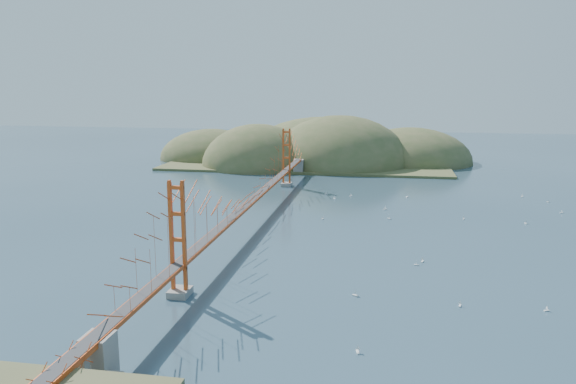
% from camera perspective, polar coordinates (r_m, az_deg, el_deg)
% --- Properties ---
extents(ground, '(320.00, 320.00, 0.00)m').
position_cam_1_polar(ground, '(85.24, -3.74, -3.08)').
color(ground, '#2A4255').
rests_on(ground, ground).
extents(bridge, '(2.20, 94.40, 12.00)m').
position_cam_1_polar(bridge, '(83.96, -3.77, 1.59)').
color(bridge, gray).
rests_on(bridge, ground).
extents(fort, '(3.70, 2.30, 1.75)m').
position_cam_1_polar(fort, '(42.94, -19.29, -17.83)').
color(fort, maroon).
rests_on(fort, ground).
extents(far_headlands, '(84.00, 58.00, 25.00)m').
position_cam_1_polar(far_headlands, '(151.21, 3.27, 3.24)').
color(far_headlands, brown).
rests_on(far_headlands, ground).
extents(sailboat_5, '(0.58, 0.58, 0.65)m').
position_cam_1_polar(sailboat_5, '(91.36, 23.01, -2.90)').
color(sailboat_5, white).
rests_on(sailboat_5, ground).
extents(sailboat_4, '(0.52, 0.56, 0.63)m').
position_cam_1_polar(sailboat_4, '(90.85, 17.41, -2.59)').
color(sailboat_4, white).
rests_on(sailboat_4, ground).
extents(sailboat_14, '(0.61, 0.63, 0.71)m').
position_cam_1_polar(sailboat_14, '(68.67, 13.49, -6.81)').
color(sailboat_14, white).
rests_on(sailboat_14, ground).
extents(sailboat_2, '(0.51, 0.42, 0.60)m').
position_cam_1_polar(sailboat_2, '(67.36, 12.90, -7.15)').
color(sailboat_2, white).
rests_on(sailboat_2, ground).
extents(sailboat_12, '(0.59, 0.59, 0.66)m').
position_cam_1_polar(sailboat_12, '(105.92, 3.89, -0.16)').
color(sailboat_12, white).
rests_on(sailboat_12, ground).
extents(sailboat_3, '(0.52, 0.50, 0.58)m').
position_cam_1_polar(sailboat_3, '(104.48, 6.41, -0.37)').
color(sailboat_3, white).
rests_on(sailboat_3, ground).
extents(sailboat_17, '(0.53, 0.44, 0.62)m').
position_cam_1_polar(sailboat_17, '(101.09, 26.05, -1.86)').
color(sailboat_17, white).
rests_on(sailboat_17, ground).
extents(sailboat_7, '(0.64, 0.58, 0.72)m').
position_cam_1_polar(sailboat_7, '(94.56, 9.83, -1.69)').
color(sailboat_7, white).
rests_on(sailboat_7, ground).
extents(sailboat_13, '(0.53, 0.51, 0.59)m').
position_cam_1_polar(sailboat_13, '(58.53, 24.80, -10.80)').
color(sailboat_13, white).
rests_on(sailboat_13, ground).
extents(sailboat_1, '(0.68, 0.68, 0.72)m').
position_cam_1_polar(sailboat_1, '(88.37, 10.24, -2.62)').
color(sailboat_1, white).
rests_on(sailboat_1, ground).
extents(sailboat_0, '(0.50, 0.54, 0.61)m').
position_cam_1_polar(sailboat_0, '(87.03, 3.54, -2.68)').
color(sailboat_0, white).
rests_on(sailboat_0, ground).
extents(sailboat_15, '(0.63, 0.66, 0.74)m').
position_cam_1_polar(sailboat_15, '(105.35, 12.00, -0.44)').
color(sailboat_15, white).
rests_on(sailboat_15, ground).
extents(sailboat_8, '(0.63, 0.63, 0.66)m').
position_cam_1_polar(sailboat_8, '(111.87, 22.70, -0.40)').
color(sailboat_8, white).
rests_on(sailboat_8, ground).
extents(sailboat_10, '(0.59, 0.63, 0.71)m').
position_cam_1_polar(sailboat_10, '(46.28, 7.10, -15.73)').
color(sailboat_10, white).
rests_on(sailboat_10, ground).
extents(sailboat_6, '(0.65, 0.65, 0.72)m').
position_cam_1_polar(sailboat_6, '(57.16, 6.86, -10.30)').
color(sailboat_6, white).
rests_on(sailboat_6, ground).
extents(sailboat_16, '(0.68, 0.68, 0.71)m').
position_cam_1_polar(sailboat_16, '(102.04, 4.75, -0.61)').
color(sailboat_16, white).
rests_on(sailboat_16, ground).
extents(sailboat_extra_0, '(0.53, 0.58, 0.65)m').
position_cam_1_polar(sailboat_extra_0, '(56.76, 17.07, -10.91)').
color(sailboat_extra_0, white).
rests_on(sailboat_extra_0, ground).
extents(sailboat_extra_1, '(0.58, 0.58, 0.61)m').
position_cam_1_polar(sailboat_extra_1, '(108.97, 24.91, -0.88)').
color(sailboat_extra_1, white).
rests_on(sailboat_extra_1, ground).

